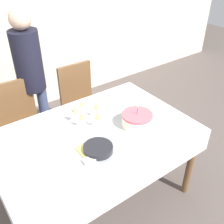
{
  "coord_description": "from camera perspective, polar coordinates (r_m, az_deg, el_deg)",
  "views": [
    {
      "loc": [
        -0.87,
        -1.43,
        2.09
      ],
      "look_at": [
        0.19,
        0.02,
        0.89
      ],
      "focal_mm": 42.0,
      "sensor_mm": 36.0,
      "label": 1
    }
  ],
  "objects": [
    {
      "name": "ground_plane",
      "position": [
        2.68,
        -3.17,
        -17.61
      ],
      "size": [
        12.0,
        12.0,
        0.0
      ],
      "primitive_type": "plane",
      "color": "#564C47"
    },
    {
      "name": "wall_back",
      "position": [
        3.53,
        -22.32,
        19.3
      ],
      "size": [
        8.0,
        0.05,
        2.7
      ],
      "color": "silver",
      "rests_on": "ground_plane"
    },
    {
      "name": "dining_table",
      "position": [
        2.2,
        -3.71,
        -6.68
      ],
      "size": [
        1.61,
        1.07,
        0.77
      ],
      "color": "white",
      "rests_on": "ground_plane"
    },
    {
      "name": "dining_chair_far_left",
      "position": [
        2.83,
        -19.15,
        -2.38
      ],
      "size": [
        0.44,
        0.44,
        0.94
      ],
      "color": "brown",
      "rests_on": "ground_plane"
    },
    {
      "name": "dining_chair_far_right",
      "position": [
        3.04,
        -6.75,
        2.15
      ],
      "size": [
        0.43,
        0.43,
        0.94
      ],
      "color": "brown",
      "rests_on": "ground_plane"
    },
    {
      "name": "birthday_cake",
      "position": [
        2.2,
        5.44,
        -1.64
      ],
      "size": [
        0.26,
        0.26,
        0.18
      ],
      "color": "silver",
      "rests_on": "dining_table"
    },
    {
      "name": "champagne_tray",
      "position": [
        2.22,
        -5.47,
        -0.63
      ],
      "size": [
        0.32,
        0.32,
        0.18
      ],
      "color": "silver",
      "rests_on": "dining_table"
    },
    {
      "name": "plate_stack_main",
      "position": [
        1.96,
        -3.04,
        -7.96
      ],
      "size": [
        0.22,
        0.22,
        0.04
      ],
      "color": "black",
      "rests_on": "dining_table"
    },
    {
      "name": "cake_knife",
      "position": [
        2.1,
        7.97,
        -5.65
      ],
      "size": [
        0.3,
        0.04,
        0.0
      ],
      "color": "silver",
      "rests_on": "dining_table"
    },
    {
      "name": "fork_pile",
      "position": [
        1.9,
        -3.97,
        -9.93
      ],
      "size": [
        0.17,
        0.07,
        0.02
      ],
      "color": "silver",
      "rests_on": "dining_table"
    },
    {
      "name": "napkin_pile",
      "position": [
        1.98,
        -5.16,
        -8.11
      ],
      "size": [
        0.15,
        0.15,
        0.01
      ],
      "color": "#E0D166",
      "rests_on": "dining_table"
    },
    {
      "name": "person_standing",
      "position": [
        2.82,
        -17.41,
        8.27
      ],
      "size": [
        0.28,
        0.28,
        1.58
      ],
      "color": "#3F4C72",
      "rests_on": "ground_plane"
    }
  ]
}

